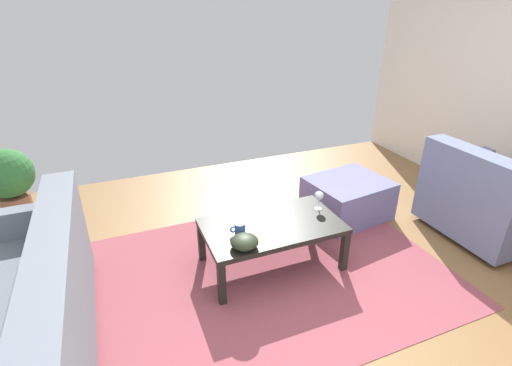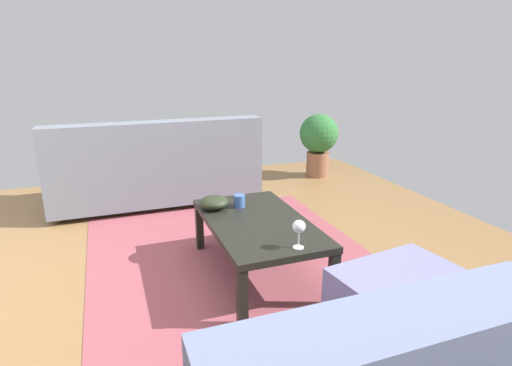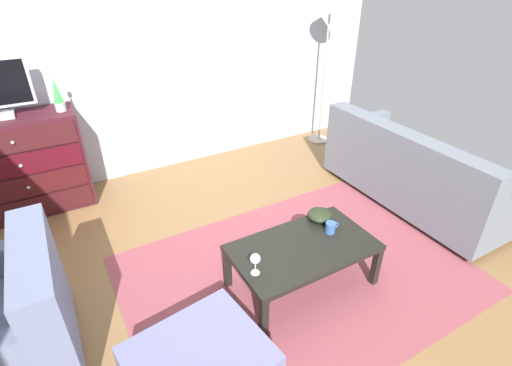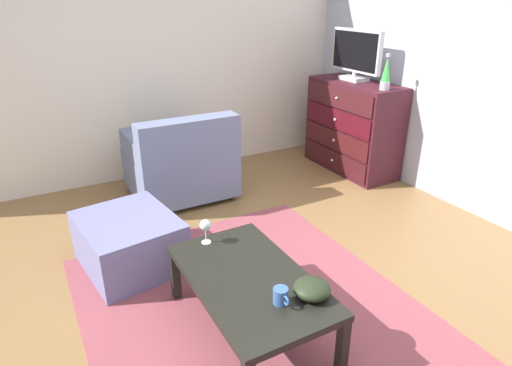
# 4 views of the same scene
# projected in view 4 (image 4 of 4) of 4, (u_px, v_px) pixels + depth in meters

# --- Properties ---
(ground_plane) EXTENTS (5.45, 4.81, 0.05)m
(ground_plane) POSITION_uv_depth(u_px,v_px,m) (278.00, 301.00, 2.75)
(ground_plane) COLOR olive
(wall_plain_left) EXTENTS (0.12, 4.81, 2.55)m
(wall_plain_left) POSITION_uv_depth(u_px,v_px,m) (148.00, 49.00, 4.22)
(wall_plain_left) COLOR silver
(wall_plain_left) RESTS_ON ground_plane
(area_rug) EXTENTS (2.60, 1.90, 0.01)m
(area_rug) POSITION_uv_depth(u_px,v_px,m) (267.00, 328.00, 2.49)
(area_rug) COLOR #8D424A
(area_rug) RESTS_ON ground_plane
(dresser) EXTENTS (1.07, 0.49, 0.95)m
(dresser) POSITION_uv_depth(u_px,v_px,m) (352.00, 127.00, 4.59)
(dresser) COLOR #411620
(dresser) RESTS_ON ground_plane
(tv) EXTENTS (0.69, 0.18, 0.51)m
(tv) POSITION_uv_depth(u_px,v_px,m) (356.00, 54.00, 4.37)
(tv) COLOR silver
(tv) RESTS_ON dresser
(lava_lamp) EXTENTS (0.09, 0.09, 0.33)m
(lava_lamp) POSITION_uv_depth(u_px,v_px,m) (386.00, 74.00, 3.98)
(lava_lamp) COLOR #B7B7BC
(lava_lamp) RESTS_ON dresser
(coffee_table) EXTENTS (1.03, 0.59, 0.37)m
(coffee_table) POSITION_uv_depth(u_px,v_px,m) (249.00, 283.00, 2.36)
(coffee_table) COLOR black
(coffee_table) RESTS_ON ground_plane
(wine_glass) EXTENTS (0.07, 0.07, 0.16)m
(wine_glass) POSITION_uv_depth(u_px,v_px,m) (205.00, 226.00, 2.61)
(wine_glass) COLOR silver
(wine_glass) RESTS_ON coffee_table
(mug) EXTENTS (0.11, 0.08, 0.08)m
(mug) POSITION_uv_depth(u_px,v_px,m) (281.00, 296.00, 2.12)
(mug) COLOR #385E9E
(mug) RESTS_ON coffee_table
(bowl_decorative) EXTENTS (0.19, 0.19, 0.09)m
(bowl_decorative) POSITION_uv_depth(u_px,v_px,m) (312.00, 289.00, 2.17)
(bowl_decorative) COLOR #232C1A
(bowl_decorative) RESTS_ON coffee_table
(armchair) EXTENTS (0.80, 0.89, 0.82)m
(armchair) POSITION_uv_depth(u_px,v_px,m) (181.00, 163.00, 3.99)
(armchair) COLOR #332319
(armchair) RESTS_ON ground_plane
(ottoman) EXTENTS (0.77, 0.69, 0.37)m
(ottoman) POSITION_uv_depth(u_px,v_px,m) (129.00, 242.00, 3.01)
(ottoman) COLOR slate
(ottoman) RESTS_ON ground_plane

